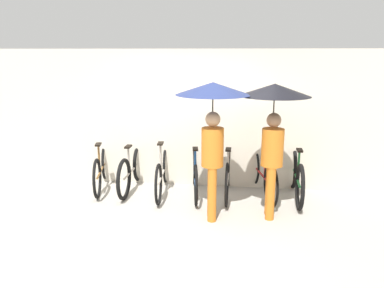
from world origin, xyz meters
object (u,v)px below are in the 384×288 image
parked_bicycle_3 (195,174)px  parked_bicycle_5 (261,173)px  parked_bicycle_1 (132,169)px  parked_bicycle_6 (296,176)px  parked_bicycle_0 (101,169)px  parked_bicycle_4 (228,174)px  pedestrian_center (274,112)px  pedestrian_leading (213,110)px  parked_bicycle_2 (162,172)px

parked_bicycle_3 → parked_bicycle_5: 1.16m
parked_bicycle_1 → parked_bicycle_6: bearing=-91.2°
parked_bicycle_0 → parked_bicycle_6: bearing=-103.2°
parked_bicycle_3 → parked_bicycle_4: bearing=-97.4°
parked_bicycle_4 → parked_bicycle_5: bearing=-79.5°
parked_bicycle_5 → pedestrian_center: size_ratio=0.89×
parked_bicycle_0 → pedestrian_leading: 2.63m
parked_bicycle_1 → pedestrian_center: size_ratio=0.84×
parked_bicycle_0 → parked_bicycle_5: 2.88m
parked_bicycle_0 → parked_bicycle_5: parked_bicycle_5 is taller
parked_bicycle_0 → parked_bicycle_4: (2.31, -0.08, 0.02)m
parked_bicycle_6 → parked_bicycle_4: bearing=92.4°
parked_bicycle_0 → pedestrian_center: bearing=-117.6°
parked_bicycle_1 → pedestrian_center: pedestrian_center is taller
pedestrian_center → parked_bicycle_2: bearing=159.0°
parked_bicycle_3 → parked_bicycle_6: parked_bicycle_6 is taller
parked_bicycle_0 → parked_bicycle_3: 1.73m
parked_bicycle_1 → parked_bicycle_5: 2.30m
parked_bicycle_0 → parked_bicycle_2: (1.15, -0.09, 0.01)m
pedestrian_center → pedestrian_leading: bearing=-168.4°
parked_bicycle_2 → pedestrian_center: 2.30m
parked_bicycle_3 → parked_bicycle_6: size_ratio=0.97×
parked_bicycle_5 → parked_bicycle_6: parked_bicycle_6 is taller
parked_bicycle_3 → pedestrian_center: (1.23, -0.73, 1.23)m
parked_bicycle_6 → pedestrian_center: size_ratio=0.87×
parked_bicycle_3 → parked_bicycle_0: bearing=78.8°
parked_bicycle_0 → parked_bicycle_4: size_ratio=0.97×
parked_bicycle_2 → pedestrian_leading: size_ratio=0.87×
parked_bicycle_1 → pedestrian_leading: 2.19m
parked_bicycle_5 → pedestrian_center: pedestrian_center is taller
parked_bicycle_0 → parked_bicycle_1: bearing=-103.1°
parked_bicycle_4 → pedestrian_leading: size_ratio=0.84×
pedestrian_leading → pedestrian_center: 0.89m
parked_bicycle_5 → pedestrian_leading: 1.78m
parked_bicycle_6 → pedestrian_center: bearing=148.0°
parked_bicycle_1 → parked_bicycle_4: size_ratio=0.99×
parked_bicycle_3 → parked_bicycle_6: bearing=-97.6°
parked_bicycle_5 → pedestrian_leading: bearing=129.3°
parked_bicycle_2 → parked_bicycle_6: 2.31m
parked_bicycle_1 → pedestrian_center: (2.38, -0.81, 1.22)m
parked_bicycle_2 → parked_bicycle_5: bearing=-90.8°
pedestrian_center → parked_bicycle_0: bearing=165.4°
parked_bicycle_4 → parked_bicycle_6: bearing=-88.8°
parked_bicycle_2 → parked_bicycle_4: bearing=-93.9°
parked_bicycle_4 → parked_bicycle_6: (1.15, 0.01, 0.00)m
parked_bicycle_0 → pedestrian_center: pedestrian_center is taller
pedestrian_center → parked_bicycle_1: bearing=162.1°
pedestrian_leading → pedestrian_center: (0.87, 0.17, -0.03)m
parked_bicycle_3 → parked_bicycle_4: (0.58, 0.01, 0.02)m
parked_bicycle_0 → pedestrian_leading: pedestrian_leading is taller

